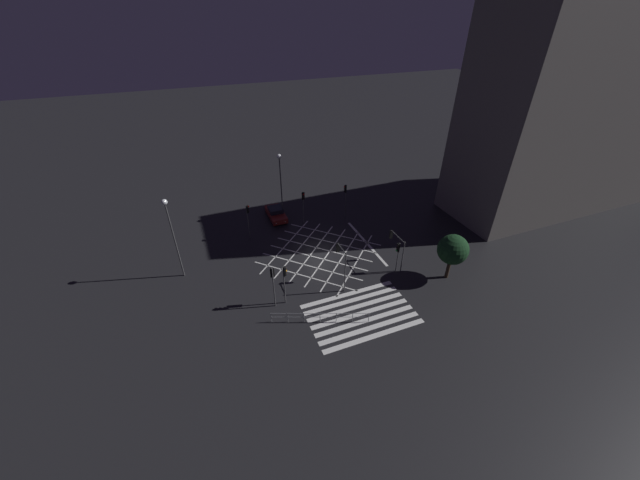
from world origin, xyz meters
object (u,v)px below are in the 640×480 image
traffic_light_sw_main (285,277)px  traffic_light_se_main (398,252)px  waiting_car (276,213)px  street_lamp_west (170,223)px  street_lamp_east (280,172)px  traffic_light_nw_main (248,215)px  street_tree_near (453,250)px  traffic_light_se_cross (396,242)px  traffic_light_sw_cross (273,279)px  traffic_light_median_south (341,258)px  traffic_light_ne_main (345,195)px  traffic_light_median_north (303,202)px

traffic_light_sw_main → traffic_light_se_main: bearing=1.3°
waiting_car → street_lamp_west: bearing=-56.5°
street_lamp_east → traffic_light_nw_main: bearing=-145.6°
traffic_light_se_main → traffic_light_nw_main: traffic_light_nw_main is taller
street_tree_near → traffic_light_nw_main: bearing=139.4°
traffic_light_se_cross → street_tree_near: (3.84, -3.85, 0.63)m
traffic_light_se_main → traffic_light_sw_cross: bearing=1.1°
traffic_light_nw_main → traffic_light_se_cross: traffic_light_nw_main is taller
traffic_light_se_main → street_lamp_east: 17.14m
traffic_light_se_main → street_lamp_east: size_ratio=0.42×
traffic_light_median_south → street_tree_near: 10.79m
street_tree_near → traffic_light_sw_main: bearing=171.4°
street_lamp_east → street_lamp_west: 14.88m
street_tree_near → traffic_light_ne_main: bearing=107.3°
traffic_light_se_cross → street_lamp_east: (-7.94, 13.84, 3.37)m
traffic_light_nw_main → street_lamp_west: size_ratio=0.50×
traffic_light_se_cross → traffic_light_sw_cross: 13.31m
street_lamp_west → waiting_car: size_ratio=1.95×
traffic_light_sw_main → waiting_car: (3.34, 15.34, -2.32)m
street_tree_near → waiting_car: 21.98m
traffic_light_se_cross → traffic_light_median_south: bearing=98.6°
traffic_light_sw_main → street_lamp_east: street_lamp_east is taller
street_lamp_east → traffic_light_se_cross: bearing=-60.2°
waiting_car → traffic_light_se_cross: bearing=32.4°
traffic_light_median_south → traffic_light_nw_main: (-6.31, 11.45, -0.20)m
traffic_light_se_cross → street_lamp_west: (-20.65, 6.10, 3.45)m
traffic_light_sw_main → traffic_light_sw_cross: bearing=178.7°
traffic_light_se_main → street_lamp_west: 21.76m
traffic_light_median_north → waiting_car: traffic_light_median_north is taller
traffic_light_ne_main → street_tree_near: street_tree_near is taller
traffic_light_sw_cross → traffic_light_ne_main: bearing=-46.0°
waiting_car → traffic_light_ne_main: bearing=68.4°
street_lamp_west → street_lamp_east: bearing=31.4°
street_lamp_east → traffic_light_median_north: bearing=-54.5°
traffic_light_ne_main → street_lamp_east: 8.40m
traffic_light_ne_main → street_tree_near: size_ratio=0.94×
street_tree_near → traffic_light_se_main: bearing=148.0°
traffic_light_median_north → street_lamp_west: bearing=-70.9°
street_lamp_east → waiting_car: size_ratio=1.89×
traffic_light_se_cross → traffic_light_median_north: 12.68m
traffic_light_nw_main → traffic_light_sw_cross: (-0.35, -11.86, -0.01)m
traffic_light_sw_cross → waiting_car: size_ratio=0.97×
traffic_light_median_north → traffic_light_sw_cross: traffic_light_median_north is taller
traffic_light_se_main → traffic_light_nw_main: size_ratio=0.80×
traffic_light_median_south → street_lamp_east: (-1.37, 14.83, 2.82)m
traffic_light_sw_cross → waiting_car: bearing=-16.0°
traffic_light_nw_main → traffic_light_median_north: traffic_light_median_north is taller
traffic_light_median_south → street_tree_near: size_ratio=0.93×
traffic_light_median_south → street_lamp_west: size_ratio=0.52×
traffic_light_sw_main → traffic_light_nw_main: traffic_light_nw_main is taller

